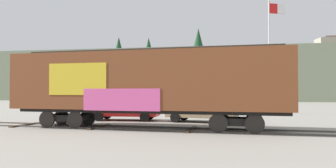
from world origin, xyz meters
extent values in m
plane|color=gray|center=(0.00, 0.00, 0.00)|extent=(260.00, 260.00, 0.00)
cube|color=#4C4742|center=(-1.01, -0.72, 0.04)|extent=(59.91, 3.53, 0.08)
cube|color=#4C4742|center=(-0.93, 0.72, 0.04)|extent=(59.91, 3.53, 0.08)
cube|color=#423323|center=(-8.40, 0.43, 0.04)|extent=(0.38, 2.51, 0.07)
cube|color=#423323|center=(1.39, -0.13, 0.04)|extent=(0.38, 2.51, 0.07)
cube|color=#423323|center=(-3.71, 0.16, 0.04)|extent=(0.38, 2.51, 0.07)
cube|color=brown|center=(-0.97, 0.00, 2.55)|extent=(14.81, 3.74, 2.97)
cube|color=#2D2823|center=(-0.97, 0.00, 4.15)|extent=(13.93, 1.20, 0.24)
cube|color=gold|center=(-4.32, -1.28, 2.62)|extent=(3.22, 0.21, 1.63)
cube|color=#CC4C8C|center=(-1.93, -1.42, 1.58)|extent=(4.03, 0.26, 1.10)
cube|color=black|center=(-0.97, 0.00, 0.96)|extent=(14.44, 2.42, 0.20)
cube|color=black|center=(-5.63, 0.27, 0.51)|extent=(2.17, 1.43, 0.36)
cylinder|color=black|center=(-6.52, -0.40, 0.46)|extent=(0.93, 0.17, 0.92)
cylinder|color=black|center=(-6.44, 1.03, 0.46)|extent=(0.93, 0.17, 0.92)
cylinder|color=black|center=(-4.82, -0.50, 0.46)|extent=(0.93, 0.17, 0.92)
cylinder|color=black|center=(-4.74, 0.94, 0.46)|extent=(0.93, 0.17, 0.92)
cube|color=black|center=(3.69, -0.27, 0.51)|extent=(2.17, 1.43, 0.36)
cylinder|color=black|center=(2.80, -0.94, 0.46)|extent=(0.93, 0.17, 0.92)
cylinder|color=black|center=(2.88, 0.50, 0.46)|extent=(0.93, 0.17, 0.92)
cylinder|color=black|center=(4.50, -1.03, 0.46)|extent=(0.93, 0.17, 0.92)
cylinder|color=black|center=(4.58, 0.40, 0.46)|extent=(0.93, 0.17, 0.92)
cylinder|color=silver|center=(6.87, 12.92, 4.95)|extent=(0.12, 0.12, 9.90)
sphere|color=#D8CC66|center=(6.87, 12.92, 9.98)|extent=(0.18, 0.18, 0.18)
cube|color=red|center=(7.65, 13.27, 9.36)|extent=(1.46, 0.67, 0.89)
cube|color=white|center=(8.01, 13.43, 9.36)|extent=(0.74, 0.36, 0.89)
cube|color=slate|center=(0.00, 67.80, 5.40)|extent=(126.10, 43.48, 10.81)
cube|color=#9E9384|center=(24.96, 54.76, 11.85)|extent=(7.30, 4.50, 2.08)
cube|color=brown|center=(25.24, 54.76, 12.03)|extent=(4.99, 3.57, 2.43)
cone|color=#193D23|center=(-15.61, 59.15, 12.93)|extent=(2.12, 2.12, 4.23)
cone|color=#193D23|center=(-2.96, 52.84, 13.21)|extent=(2.41, 2.41, 4.81)
cone|color=#193D23|center=(-21.29, 53.67, 12.65)|extent=(1.84, 1.84, 3.68)
cube|color=#B21E1E|center=(-3.68, 4.59, 0.66)|extent=(4.69, 1.94, 0.68)
cube|color=#2D333D|center=(-3.74, 4.58, 1.28)|extent=(2.55, 1.68, 0.56)
cylinder|color=black|center=(-2.14, 5.48, 0.32)|extent=(0.65, 0.24, 0.64)
cylinder|color=black|center=(-2.08, 3.81, 0.32)|extent=(0.65, 0.24, 0.64)
cylinder|color=black|center=(-5.28, 5.36, 0.32)|extent=(0.65, 0.24, 0.64)
cylinder|color=black|center=(-5.22, 3.69, 0.32)|extent=(0.65, 0.24, 0.64)
cube|color=#9E8966|center=(1.61, 4.23, 0.68)|extent=(4.71, 2.60, 0.72)
cube|color=#2D333D|center=(1.52, 4.25, 1.33)|extent=(2.15, 1.91, 0.59)
cylinder|color=black|center=(3.26, 4.73, 0.32)|extent=(0.67, 0.34, 0.64)
cylinder|color=black|center=(2.93, 3.11, 0.32)|extent=(0.67, 0.34, 0.64)
cylinder|color=black|center=(0.29, 5.34, 0.32)|extent=(0.67, 0.34, 0.64)
cylinder|color=black|center=(-0.04, 3.72, 0.32)|extent=(0.67, 0.34, 0.64)
camera|label=1|loc=(3.27, -16.64, 2.00)|focal=34.49mm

